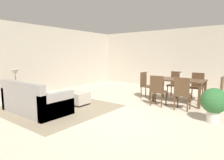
{
  "coord_description": "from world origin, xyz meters",
  "views": [
    {
      "loc": [
        2.5,
        -3.78,
        1.51
      ],
      "look_at": [
        -1.29,
        1.24,
        0.69
      ],
      "focal_mm": 30.39,
      "sensor_mm": 36.0,
      "label": 1
    }
  ],
  "objects_px": {
    "table_lamp": "(15,73)",
    "ottoman_table": "(74,97)",
    "side_table": "(16,90)",
    "vase_centerpiece": "(181,76)",
    "dining_chair_near_right": "(182,92)",
    "potted_plant": "(214,102)",
    "dining_chair_head_west": "(146,84)",
    "dining_chair_far_left": "(175,83)",
    "dining_table": "(179,82)",
    "couch": "(35,101)",
    "dining_chair_far_right": "(197,85)",
    "dining_chair_head_east": "(218,90)",
    "dining_chair_near_left": "(158,89)"
  },
  "relations": [
    {
      "from": "table_lamp",
      "to": "ottoman_table",
      "type": "bearing_deg",
      "value": 36.01
    },
    {
      "from": "side_table",
      "to": "vase_centerpiece",
      "type": "xyz_separation_m",
      "value": [
        4.02,
        3.24,
        0.42
      ]
    },
    {
      "from": "dining_chair_near_right",
      "to": "potted_plant",
      "type": "relative_size",
      "value": 1.16
    },
    {
      "from": "side_table",
      "to": "dining_chair_head_west",
      "type": "xyz_separation_m",
      "value": [
        2.84,
        3.17,
        0.08
      ]
    },
    {
      "from": "dining_chair_far_left",
      "to": "potted_plant",
      "type": "distance_m",
      "value": 2.73
    },
    {
      "from": "dining_chair_far_left",
      "to": "potted_plant",
      "type": "xyz_separation_m",
      "value": [
        1.62,
        -2.19,
        -0.05
      ]
    },
    {
      "from": "dining_table",
      "to": "potted_plant",
      "type": "height_order",
      "value": "potted_plant"
    },
    {
      "from": "ottoman_table",
      "to": "side_table",
      "type": "xyz_separation_m",
      "value": [
        -1.47,
        -1.07,
        0.22
      ]
    },
    {
      "from": "table_lamp",
      "to": "dining_table",
      "type": "relative_size",
      "value": 0.35
    },
    {
      "from": "couch",
      "to": "dining_chair_head_west",
      "type": "bearing_deg",
      "value": 64.43
    },
    {
      "from": "dining_chair_near_right",
      "to": "dining_chair_far_right",
      "type": "xyz_separation_m",
      "value": [
        0.0,
        1.59,
        0.0
      ]
    },
    {
      "from": "couch",
      "to": "dining_chair_head_east",
      "type": "height_order",
      "value": "dining_chair_head_east"
    },
    {
      "from": "table_lamp",
      "to": "dining_chair_near_left",
      "type": "distance_m",
      "value": 4.37
    },
    {
      "from": "ottoman_table",
      "to": "vase_centerpiece",
      "type": "xyz_separation_m",
      "value": [
        2.55,
        2.18,
        0.64
      ]
    },
    {
      "from": "ottoman_table",
      "to": "dining_chair_near_left",
      "type": "relative_size",
      "value": 1.0
    },
    {
      "from": "dining_chair_near_left",
      "to": "table_lamp",
      "type": "bearing_deg",
      "value": -146.43
    },
    {
      "from": "dining_chair_near_left",
      "to": "potted_plant",
      "type": "bearing_deg",
      "value": -19.33
    },
    {
      "from": "table_lamp",
      "to": "potted_plant",
      "type": "distance_m",
      "value": 5.55
    },
    {
      "from": "table_lamp",
      "to": "vase_centerpiece",
      "type": "relative_size",
      "value": 2.59
    },
    {
      "from": "dining_chair_near_right",
      "to": "dining_chair_head_east",
      "type": "distance_m",
      "value": 1.13
    },
    {
      "from": "side_table",
      "to": "dining_table",
      "type": "height_order",
      "value": "dining_table"
    },
    {
      "from": "dining_chair_near_left",
      "to": "dining_chair_near_right",
      "type": "bearing_deg",
      "value": -1.7
    },
    {
      "from": "vase_centerpiece",
      "to": "dining_chair_head_east",
      "type": "bearing_deg",
      "value": -0.6
    },
    {
      "from": "potted_plant",
      "to": "ottoman_table",
      "type": "bearing_deg",
      "value": -168.23
    },
    {
      "from": "side_table",
      "to": "vase_centerpiece",
      "type": "relative_size",
      "value": 2.77
    },
    {
      "from": "dining_table",
      "to": "dining_chair_far_right",
      "type": "height_order",
      "value": "dining_chair_far_right"
    },
    {
      "from": "dining_chair_far_left",
      "to": "dining_chair_head_west",
      "type": "relative_size",
      "value": 1.0
    },
    {
      "from": "dining_chair_far_right",
      "to": "ottoman_table",
      "type": "bearing_deg",
      "value": -134.75
    },
    {
      "from": "dining_chair_far_right",
      "to": "vase_centerpiece",
      "type": "relative_size",
      "value": 4.54
    },
    {
      "from": "side_table",
      "to": "vase_centerpiece",
      "type": "distance_m",
      "value": 5.18
    },
    {
      "from": "dining_chair_far_left",
      "to": "potted_plant",
      "type": "bearing_deg",
      "value": -53.54
    },
    {
      "from": "couch",
      "to": "table_lamp",
      "type": "distance_m",
      "value": 1.44
    },
    {
      "from": "dining_chair_near_left",
      "to": "dining_chair_near_right",
      "type": "distance_m",
      "value": 0.72
    },
    {
      "from": "table_lamp",
      "to": "vase_centerpiece",
      "type": "height_order",
      "value": "table_lamp"
    },
    {
      "from": "ottoman_table",
      "to": "dining_chair_near_right",
      "type": "relative_size",
      "value": 1.0
    },
    {
      "from": "side_table",
      "to": "dining_chair_near_right",
      "type": "height_order",
      "value": "dining_chair_near_right"
    },
    {
      "from": "dining_chair_near_left",
      "to": "vase_centerpiece",
      "type": "relative_size",
      "value": 4.54
    },
    {
      "from": "side_table",
      "to": "table_lamp",
      "type": "relative_size",
      "value": 1.07
    },
    {
      "from": "side_table",
      "to": "dining_table",
      "type": "xyz_separation_m",
      "value": [
        3.99,
        3.21,
        0.21
      ]
    },
    {
      "from": "table_lamp",
      "to": "dining_chair_head_west",
      "type": "distance_m",
      "value": 4.28
    },
    {
      "from": "dining_chair_far_left",
      "to": "dining_chair_near_left",
      "type": "bearing_deg",
      "value": -88.78
    },
    {
      "from": "dining_chair_near_left",
      "to": "dining_chair_head_east",
      "type": "bearing_deg",
      "value": 29.62
    },
    {
      "from": "ottoman_table",
      "to": "dining_chair_far_left",
      "type": "relative_size",
      "value": 1.0
    },
    {
      "from": "ottoman_table",
      "to": "vase_centerpiece",
      "type": "relative_size",
      "value": 4.52
    },
    {
      "from": "side_table",
      "to": "dining_chair_far_right",
      "type": "height_order",
      "value": "dining_chair_far_right"
    },
    {
      "from": "side_table",
      "to": "dining_chair_head_west",
      "type": "distance_m",
      "value": 4.26
    },
    {
      "from": "dining_table",
      "to": "vase_centerpiece",
      "type": "bearing_deg",
      "value": 54.61
    },
    {
      "from": "couch",
      "to": "table_lamp",
      "type": "relative_size",
      "value": 3.63
    },
    {
      "from": "dining_chair_near_right",
      "to": "dining_chair_far_right",
      "type": "relative_size",
      "value": 1.0
    },
    {
      "from": "couch",
      "to": "dining_chair_far_right",
      "type": "distance_m",
      "value": 5.15
    }
  ]
}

